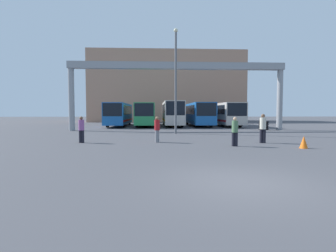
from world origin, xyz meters
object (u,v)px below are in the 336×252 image
Objects in this scene: bus_slot_0 at (119,113)px; pedestrian_near_center at (81,129)px; bus_slot_2 at (172,112)px; bus_slot_3 at (198,113)px; pedestrian_mid_left at (235,131)px; bus_slot_1 at (146,113)px; tire_stack at (264,125)px; traffic_cone at (304,142)px; pedestrian_mid_right at (263,128)px; bus_slot_4 at (226,113)px; pedestrian_near_right at (157,129)px; lamp_post at (176,77)px.

pedestrian_near_center is at bearing -89.13° from bus_slot_0.
bus_slot_2 is at bearing 80.41° from pedestrian_near_center.
pedestrian_near_center is (0.30, -19.62, -0.88)m from bus_slot_0.
pedestrian_near_center is at bearing -109.39° from bus_slot_2.
bus_slot_3 reaches higher than pedestrian_mid_left.
bus_slot_0 is 3.63m from bus_slot_1.
traffic_cone is at bearing -105.03° from tire_stack.
bus_slot_3 is 20.31m from pedestrian_mid_right.
bus_slot_4 is 21.02m from pedestrian_near_right.
lamp_post is (-9.87, -4.47, 4.50)m from tire_stack.
bus_slot_1 is at bearing -56.71° from pedestrian_mid_left.
bus_slot_1 is 10.93m from bus_slot_4.
lamp_post reaches higher than bus_slot_3.
lamp_post is at bearing -155.63° from tire_stack.
bus_slot_2 is 11.69× the size of tire_stack.
pedestrian_mid_right is at bearing 115.61° from traffic_cone.
bus_slot_4 is 6.18× the size of pedestrian_mid_left.
tire_stack is at bearing -10.28° from pedestrian_near_right.
bus_slot_1 reaches higher than pedestrian_near_right.
bus_slot_2 is at bearing -65.90° from pedestrian_mid_left.
pedestrian_mid_left is 2.48× the size of traffic_cone.
bus_slot_0 reaches higher than pedestrian_near_right.
pedestrian_near_center is 1.59× the size of tire_stack.
bus_slot_1 is at bearing 133.52° from pedestrian_mid_right.
bus_slot_0 is 1.16× the size of bus_slot_4.
bus_slot_3 reaches higher than bus_slot_1.
pedestrian_mid_right is 2.72× the size of traffic_cone.
pedestrian_mid_left is 1.01× the size of pedestrian_near_right.
traffic_cone is at bearing -60.65° from bus_slot_0.
tire_stack is 11.73m from lamp_post.
bus_slot_2 is 3.63m from bus_slot_3.
bus_slot_4 is (3.63, -0.87, -0.01)m from bus_slot_3.
bus_slot_3 reaches higher than pedestrian_near_right.
bus_slot_3 is 21.80m from pedestrian_mid_left.
pedestrian_near_right is (-9.49, -18.74, -0.91)m from bus_slot_4.
bus_slot_1 is at bearing 178.91° from bus_slot_3.
pedestrian_mid_right is at bearing -98.55° from bus_slot_4.
bus_slot_3 reaches higher than bus_slot_0.
bus_slot_4 is (14.51, -0.84, 0.02)m from bus_slot_0.
pedestrian_mid_right is (4.34, -20.39, -0.93)m from bus_slot_2.
pedestrian_mid_left reaches higher than tire_stack.
bus_slot_2 is 1.32× the size of lamp_post.
bus_slot_0 is at bearing -48.07° from pedestrian_mid_left.
pedestrian_near_center is 0.18× the size of lamp_post.
lamp_post is at bearing -62.67° from bus_slot_0.
bus_slot_1 is at bearing 90.25° from pedestrian_near_center.
bus_slot_2 is 7.37× the size of pedestrian_mid_left.
tire_stack is (5.00, 11.72, -0.48)m from pedestrian_mid_right.
tire_stack is at bearing 24.37° from lamp_post.
bus_slot_3 is (7.26, -0.14, 0.03)m from bus_slot_1.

